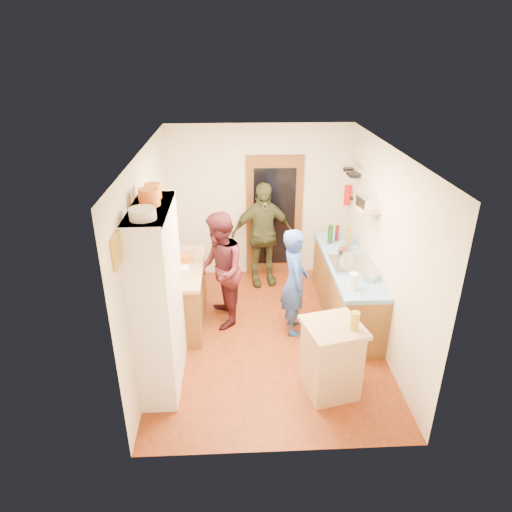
{
  "coord_description": "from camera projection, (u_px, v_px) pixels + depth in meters",
  "views": [
    {
      "loc": [
        -0.42,
        -5.31,
        3.73
      ],
      "look_at": [
        -0.15,
        0.15,
        1.17
      ],
      "focal_mm": 32.0,
      "sensor_mm": 36.0,
      "label": 1
    }
  ],
  "objects": [
    {
      "name": "hob",
      "position": [
        351.0,
        264.0,
        6.39
      ],
      "size": [
        0.55,
        0.58,
        0.04
      ],
      "primitive_type": "cube",
      "color": "silver",
      "rests_on": "right_counter_top"
    },
    {
      "name": "kettle",
      "position": [
        174.0,
        267.0,
        6.15
      ],
      "size": [
        0.19,
        0.19,
        0.17
      ],
      "primitive_type": "cylinder",
      "rotation": [
        0.0,
        0.0,
        -0.32
      ],
      "color": "white",
      "rests_on": "left_counter_top"
    },
    {
      "name": "radio",
      "position": [
        368.0,
        203.0,
        6.11
      ],
      "size": [
        0.26,
        0.33,
        0.15
      ],
      "primitive_type": "cube",
      "rotation": [
        0.0,
        0.0,
        0.16
      ],
      "color": "silver",
      "rests_on": "wall_shelf"
    },
    {
      "name": "bottle_c",
      "position": [
        348.0,
        237.0,
        6.96
      ],
      "size": [
        0.09,
        0.09,
        0.3
      ],
      "primitive_type": "cylinder",
      "rotation": [
        0.0,
        0.0,
        0.3
      ],
      "color": "olive",
      "rests_on": "right_counter_top"
    },
    {
      "name": "chopping_board",
      "position": [
        185.0,
        249.0,
        6.87
      ],
      "size": [
        0.31,
        0.23,
        0.02
      ],
      "primitive_type": "cube",
      "rotation": [
        0.0,
        0.0,
        -0.04
      ],
      "color": "tan",
      "rests_on": "left_counter_top"
    },
    {
      "name": "orange_pot_b",
      "position": [
        153.0,
        191.0,
        4.92
      ],
      "size": [
        0.18,
        0.18,
        0.16
      ],
      "primitive_type": "cylinder",
      "color": "orange",
      "rests_on": "hutch_top_shelf"
    },
    {
      "name": "oil_jar",
      "position": [
        355.0,
        321.0,
        4.92
      ],
      "size": [
        0.12,
        0.12,
        0.21
      ],
      "primitive_type": "cylinder",
      "rotation": [
        0.0,
        0.0,
        0.24
      ],
      "color": "#AD9E2D",
      "rests_on": "island_top"
    },
    {
      "name": "cutting_board",
      "position": [
        328.0,
        325.0,
        5.06
      ],
      "size": [
        0.41,
        0.35,
        0.02
      ],
      "primitive_type": "cube",
      "rotation": [
        0.0,
        0.0,
        0.24
      ],
      "color": "white",
      "rests_on": "island_top"
    },
    {
      "name": "bottle_b",
      "position": [
        337.0,
        233.0,
        7.14
      ],
      "size": [
        0.08,
        0.08,
        0.25
      ],
      "primitive_type": "cylinder",
      "rotation": [
        0.0,
        0.0,
        -0.32
      ],
      "color": "#591419",
      "rests_on": "right_counter_top"
    },
    {
      "name": "wall_shelf",
      "position": [
        367.0,
        209.0,
        6.15
      ],
      "size": [
        0.26,
        0.42,
        0.03
      ],
      "primitive_type": "cube",
      "color": "tan",
      "rests_on": "wall_right"
    },
    {
      "name": "pot_on_hob",
      "position": [
        346.0,
        253.0,
        6.49
      ],
      "size": [
        0.22,
        0.22,
        0.14
      ],
      "primitive_type": "cylinder",
      "color": "silver",
      "rests_on": "hob"
    },
    {
      "name": "right_counter_top",
      "position": [
        349.0,
        263.0,
        6.54
      ],
      "size": [
        0.62,
        2.22,
        0.06
      ],
      "primitive_type": "cube",
      "color": "#0456BE",
      "rests_on": "right_counter_base"
    },
    {
      "name": "island_top",
      "position": [
        334.0,
        327.0,
        5.03
      ],
      "size": [
        0.75,
        0.75,
        0.05
      ],
      "primitive_type": "cube",
      "rotation": [
        0.0,
        0.0,
        0.24
      ],
      "color": "tan",
      "rests_on": "island_base"
    },
    {
      "name": "left_counter_top",
      "position": [
        180.0,
        268.0,
        6.38
      ],
      "size": [
        0.64,
        1.44,
        0.05
      ],
      "primitive_type": "cube",
      "color": "tan",
      "rests_on": "left_counter_base"
    },
    {
      "name": "person_hob",
      "position": [
        297.0,
        283.0,
        6.21
      ],
      "size": [
        0.38,
        0.57,
        1.54
      ],
      "primitive_type": "imported",
      "rotation": [
        0.0,
        0.0,
        1.59
      ],
      "color": "#2A4CA6",
      "rests_on": "ground"
    },
    {
      "name": "plate_stack",
      "position": [
        143.0,
        214.0,
        4.35
      ],
      "size": [
        0.26,
        0.26,
        0.11
      ],
      "primitive_type": "cylinder",
      "color": "white",
      "rests_on": "hutch_top_shelf"
    },
    {
      "name": "paper_towel",
      "position": [
        353.0,
        281.0,
        5.72
      ],
      "size": [
        0.13,
        0.13,
        0.23
      ],
      "primitive_type": "cylinder",
      "rotation": [
        0.0,
        0.0,
        0.23
      ],
      "color": "white",
      "rests_on": "right_counter_top"
    },
    {
      "name": "mixing_bowl",
      "position": [
        367.0,
        276.0,
        6.0
      ],
      "size": [
        0.35,
        0.35,
        0.11
      ],
      "primitive_type": "cylinder",
      "rotation": [
        0.0,
        0.0,
        -0.35
      ],
      "color": "silver",
      "rests_on": "right_counter_top"
    },
    {
      "name": "wall_left",
      "position": [
        150.0,
        254.0,
        5.78
      ],
      "size": [
        0.02,
        4.0,
        2.6
      ],
      "primitive_type": "cube",
      "color": "silver",
      "rests_on": "ground"
    },
    {
      "name": "toaster",
      "position": [
        180.0,
        274.0,
        5.96
      ],
      "size": [
        0.27,
        0.22,
        0.18
      ],
      "primitive_type": "cube",
      "rotation": [
        0.0,
        0.0,
        0.3
      ],
      "color": "white",
      "rests_on": "left_counter_top"
    },
    {
      "name": "door_frame",
      "position": [
        274.0,
        217.0,
        7.75
      ],
      "size": [
        0.95,
        0.06,
        2.1
      ],
      "primitive_type": "cube",
      "color": "brown",
      "rests_on": "ground"
    },
    {
      "name": "hutch_top_shelf",
      "position": [
        149.0,
        209.0,
        4.7
      ],
      "size": [
        0.4,
        1.14,
        0.04
      ],
      "primitive_type": "cube",
      "color": "white",
      "rests_on": "hutch_body"
    },
    {
      "name": "person_back",
      "position": [
        263.0,
        235.0,
        7.47
      ],
      "size": [
        1.09,
        0.61,
        1.76
      ],
      "primitive_type": "imported",
      "rotation": [
        0.0,
        0.0,
        0.19
      ],
      "color": "#35391F",
      "rests_on": "ground"
    },
    {
      "name": "ext_bracket",
      "position": [
        351.0,
        198.0,
        7.39
      ],
      "size": [
        0.06,
        0.1,
        0.04
      ],
      "primitive_type": "cube",
      "color": "black",
      "rests_on": "wall_right"
    },
    {
      "name": "pan_rail",
      "position": [
        356.0,
        164.0,
        6.98
      ],
      "size": [
        0.02,
        0.65,
        0.02
      ],
      "primitive_type": "cylinder",
      "rotation": [
        1.57,
        0.0,
        0.0
      ],
      "color": "silver",
      "rests_on": "wall_right"
    },
    {
      "name": "picture_frame",
      "position": [
        117.0,
        251.0,
        4.06
      ],
      "size": [
        0.03,
        0.25,
        0.3
      ],
      "primitive_type": "cube",
      "color": "gold",
      "rests_on": "wall_left"
    },
    {
      "name": "person_left",
      "position": [
        222.0,
        269.0,
        6.41
      ],
      "size": [
        0.73,
        0.89,
        1.69
      ],
      "primitive_type": "imported",
      "rotation": [
        0.0,
        0.0,
        -1.45
      ],
      "color": "#42171E",
      "rests_on": "ground"
    },
    {
      "name": "orange_bowl",
      "position": [
        187.0,
        258.0,
        6.51
      ],
      "size": [
        0.19,
        0.19,
        0.08
      ],
      "primitive_type": "cylinder",
      "rotation": [
        0.0,
        0.0,
        -0.06
      ],
      "color": "orange",
      "rests_on": "left_counter_top"
    },
    {
      "name": "door_glass",
      "position": [
        274.0,
        217.0,
        7.72
      ],
      "size": [
        0.7,
        0.02,
        1.7
      ],
      "primitive_type": "cube",
      "color": "black",
      "rests_on": "door_frame"
    },
    {
      "name": "ceiling",
      "position": [
        270.0,
        149.0,
        5.3
      ],
      "size": [
        3.0,
        4.0,
        0.02
      ],
      "primitive_type": "cube",
      "color": "silver",
      "rests_on": "ground"
    },
    {
      "name": "pan_hang_b",
      "position": [
        351.0,
        173.0,
        7.06
      ],
      "size": [
        0.16,
        0.16,
        0.05
      ],
      "primitive_type": "cylinder",
      "color": "black",
      "rests_on": "pan_rail"
    },
    {
      "name": "floor",
      "position": [
        267.0,
        336.0,
        6.41
      ],
      "size": [
        3.0,
        4.0,
        0.02
      ],
      "primitive_type": "cube",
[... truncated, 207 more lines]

